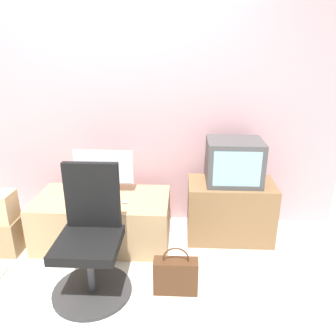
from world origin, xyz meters
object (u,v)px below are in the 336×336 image
(crt_tv, at_px, (234,162))
(keyboard, at_px, (98,203))
(mouse, at_px, (125,202))
(handbag, at_px, (176,275))
(main_monitor, at_px, (104,171))
(office_chair, at_px, (91,244))
(cardboard_box_lower, at_px, (3,236))

(crt_tv, bearing_deg, keyboard, -166.59)
(mouse, height_order, handbag, mouse)
(main_monitor, bearing_deg, mouse, -45.66)
(crt_tv, height_order, handbag, crt_tv)
(main_monitor, xyz_separation_m, crt_tv, (1.20, 0.03, 0.11))
(crt_tv, distance_m, office_chair, 1.44)
(crt_tv, distance_m, handbag, 1.15)
(keyboard, relative_size, crt_tv, 0.73)
(main_monitor, distance_m, handbag, 1.18)
(keyboard, bearing_deg, main_monitor, 89.07)
(office_chair, bearing_deg, keyboard, 98.02)
(keyboard, bearing_deg, mouse, 6.42)
(mouse, xyz_separation_m, office_chair, (-0.16, -0.55, -0.08))
(office_chair, bearing_deg, main_monitor, 95.07)
(crt_tv, relative_size, office_chair, 0.51)
(crt_tv, xyz_separation_m, office_chair, (-1.13, -0.81, -0.38))
(keyboard, xyz_separation_m, crt_tv, (1.20, 0.29, 0.31))
(mouse, bearing_deg, crt_tv, 15.05)
(crt_tv, xyz_separation_m, cardboard_box_lower, (-2.05, -0.38, -0.60))
(office_chair, height_order, handbag, office_chair)
(mouse, bearing_deg, keyboard, -173.58)
(keyboard, bearing_deg, crt_tv, 13.41)
(mouse, height_order, cardboard_box_lower, mouse)
(main_monitor, height_order, keyboard, main_monitor)
(office_chair, bearing_deg, handbag, -1.08)
(office_chair, xyz_separation_m, handbag, (0.62, -0.01, -0.24))
(mouse, height_order, crt_tv, crt_tv)
(keyboard, distance_m, cardboard_box_lower, 0.91)
(main_monitor, relative_size, cardboard_box_lower, 1.72)
(crt_tv, height_order, office_chair, office_chair)
(main_monitor, xyz_separation_m, office_chair, (0.07, -0.79, -0.28))
(keyboard, height_order, crt_tv, crt_tv)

